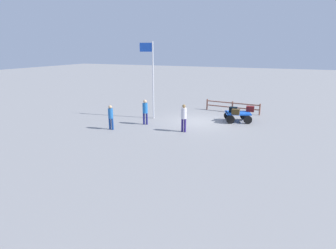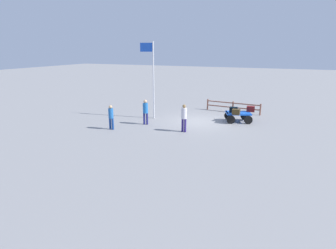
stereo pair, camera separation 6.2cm
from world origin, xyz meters
The scene contains 10 objects.
ground_plane centered at (0.00, 0.00, 0.00)m, with size 120.00×120.00×0.00m, color gray.
luggage_cart centered at (-2.61, -1.06, 0.49)m, with size 2.13×1.84×0.69m.
suitcase_navy centered at (-2.31, -0.88, 0.89)m, with size 0.57×0.38×0.39m.
suitcase_maroon centered at (-3.39, -1.68, 0.89)m, with size 0.59×0.44×0.39m.
suitcase_olive centered at (-2.58, -0.39, 0.87)m, with size 0.52×0.39×0.36m.
worker_lead centered at (0.10, 2.81, 1.04)m, with size 0.43×0.43×1.77m.
worker_trailing centered at (3.14, 2.22, 1.03)m, with size 0.45×0.45×1.75m.
worker_supervisor centered at (4.62, 4.19, 0.92)m, with size 0.34×0.31×1.62m.
flagpole centered at (3.52, 0.41, 3.38)m, with size 1.05×0.17×5.61m.
wooden_fence centered at (-1.71, -3.97, 0.54)m, with size 4.51×0.51×0.91m.
Camera 2 is at (-5.60, 18.48, 5.12)m, focal length 29.25 mm.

